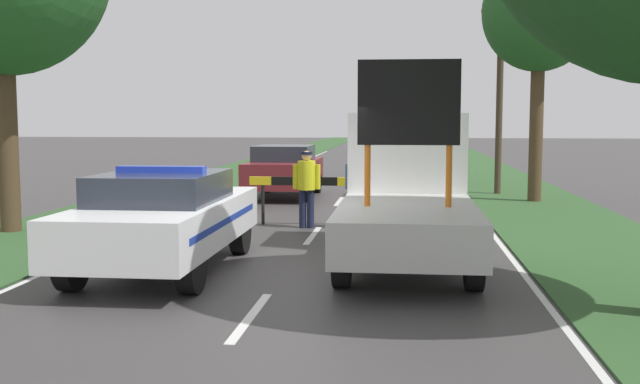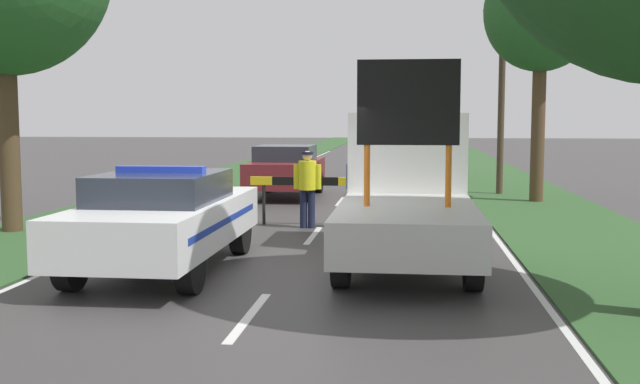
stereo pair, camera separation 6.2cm
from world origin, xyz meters
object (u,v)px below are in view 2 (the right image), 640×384
at_px(road_barrier, 316,185).
at_px(roadside_tree_near_left, 541,13).
at_px(traffic_cone_near_police, 204,202).
at_px(utility_pole, 502,89).
at_px(police_car, 165,217).
at_px(traffic_cone_near_truck, 440,222).
at_px(queued_car_sedan_black, 405,158).
at_px(pedestrian_civilian, 360,183).
at_px(queued_car_wagon_maroon, 286,170).
at_px(traffic_cone_centre_front, 370,207).
at_px(police_officer, 307,182).
at_px(work_truck, 407,189).

xyz_separation_m(road_barrier, roadside_tree_near_left, (5.58, 5.21, 4.32)).
distance_m(traffic_cone_near_police, utility_pole, 10.21).
height_order(police_car, traffic_cone_near_truck, police_car).
bearing_deg(utility_pole, traffic_cone_near_police, -141.19).
bearing_deg(queued_car_sedan_black, traffic_cone_near_truck, 93.27).
relative_size(pedestrian_civilian, traffic_cone_near_truck, 3.39).
relative_size(queued_car_wagon_maroon, utility_pole, 0.69).
bearing_deg(police_car, pedestrian_civilian, 54.96).
xyz_separation_m(queued_car_wagon_maroon, utility_pole, (6.42, 1.41, 2.40)).
bearing_deg(pedestrian_civilian, police_car, -113.29).
distance_m(queued_car_wagon_maroon, roadside_tree_near_left, 8.44).
relative_size(road_barrier, traffic_cone_centre_front, 4.15).
height_order(traffic_cone_near_police, roadside_tree_near_left, roadside_tree_near_left).
bearing_deg(traffic_cone_near_police, queued_car_wagon_maroon, 75.59).
xyz_separation_m(police_car, traffic_cone_near_truck, (4.38, 4.21, -0.58)).
bearing_deg(queued_car_sedan_black, police_car, 77.99).
distance_m(police_car, traffic_cone_centre_front, 6.35).
distance_m(road_barrier, utility_pole, 9.01).
height_order(police_car, roadside_tree_near_left, roadside_tree_near_left).
distance_m(police_officer, utility_pole, 9.41).
height_order(work_truck, utility_pole, utility_pole).
xyz_separation_m(pedestrian_civilian, traffic_cone_near_police, (-3.81, 1.54, -0.63)).
bearing_deg(queued_car_sedan_black, road_barrier, 80.96).
xyz_separation_m(police_car, utility_pole, (6.54, 12.36, 2.39)).
distance_m(traffic_cone_centre_front, roadside_tree_near_left, 8.06).
distance_m(roadside_tree_near_left, utility_pole, 2.94).
bearing_deg(queued_car_wagon_maroon, utility_pole, -167.63).
bearing_deg(police_car, traffic_cone_near_truck, 38.95).
relative_size(road_barrier, traffic_cone_near_truck, 5.92).
bearing_deg(police_officer, pedestrian_civilian, -156.95).
height_order(queued_car_sedan_black, utility_pole, utility_pole).
bearing_deg(road_barrier, police_officer, -113.68).
distance_m(road_barrier, pedestrian_civilian, 1.08).
relative_size(queued_car_wagon_maroon, roadside_tree_near_left, 0.62).
height_order(police_car, work_truck, work_truck).
bearing_deg(pedestrian_civilian, queued_car_sedan_black, 92.63).
bearing_deg(traffic_cone_centre_front, traffic_cone_near_truck, -43.69).
relative_size(police_officer, roadside_tree_near_left, 0.24).
height_order(traffic_cone_near_police, utility_pole, utility_pole).
distance_m(police_officer, queued_car_wagon_maroon, 6.45).
height_order(work_truck, queued_car_wagon_maroon, work_truck).
bearing_deg(police_car, work_truck, 17.61).
height_order(pedestrian_civilian, roadside_tree_near_left, roadside_tree_near_left).
bearing_deg(traffic_cone_near_police, police_car, -80.03).
distance_m(work_truck, utility_pole, 11.38).
height_order(police_car, queued_car_sedan_black, queued_car_sedan_black).
relative_size(police_officer, traffic_cone_near_police, 2.34).
xyz_separation_m(pedestrian_civilian, queued_car_wagon_maroon, (-2.60, 6.27, -0.17)).
xyz_separation_m(queued_car_wagon_maroon, queued_car_sedan_black, (3.52, 6.18, 0.05)).
bearing_deg(utility_pole, pedestrian_civilian, -116.49).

